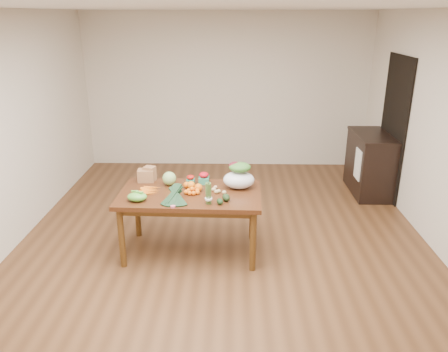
{
  "coord_description": "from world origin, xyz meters",
  "views": [
    {
      "loc": [
        0.11,
        -4.74,
        2.63
      ],
      "look_at": [
        0.01,
        0.0,
        0.87
      ],
      "focal_mm": 35.0,
      "sensor_mm": 36.0,
      "label": 1
    }
  ],
  "objects_px": {
    "cabinet": "(370,164)",
    "dining_table": "(191,223)",
    "cabbage": "(169,178)",
    "mandarin_cluster": "(192,190)",
    "kale_bunch": "(174,196)",
    "salad_bag": "(239,177)",
    "paper_bag": "(146,174)",
    "asparagus_bundle": "(208,193)"
  },
  "relations": [
    {
      "from": "cabinet",
      "to": "mandarin_cluster",
      "type": "relative_size",
      "value": 5.67
    },
    {
      "from": "dining_table",
      "to": "mandarin_cluster",
      "type": "xyz_separation_m",
      "value": [
        0.03,
        -0.02,
        0.42
      ]
    },
    {
      "from": "kale_bunch",
      "to": "salad_bag",
      "type": "height_order",
      "value": "salad_bag"
    },
    {
      "from": "mandarin_cluster",
      "to": "cabbage",
      "type": "bearing_deg",
      "value": 138.59
    },
    {
      "from": "paper_bag",
      "to": "cabbage",
      "type": "distance_m",
      "value": 0.31
    },
    {
      "from": "paper_bag",
      "to": "salad_bag",
      "type": "bearing_deg",
      "value": -9.73
    },
    {
      "from": "cabinet",
      "to": "dining_table",
      "type": "bearing_deg",
      "value": -143.84
    },
    {
      "from": "dining_table",
      "to": "cabinet",
      "type": "height_order",
      "value": "cabinet"
    },
    {
      "from": "cabinet",
      "to": "asparagus_bundle",
      "type": "relative_size",
      "value": 4.08
    },
    {
      "from": "asparagus_bundle",
      "to": "paper_bag",
      "type": "bearing_deg",
      "value": 141.7
    },
    {
      "from": "kale_bunch",
      "to": "salad_bag",
      "type": "bearing_deg",
      "value": 35.23
    },
    {
      "from": "cabbage",
      "to": "mandarin_cluster",
      "type": "relative_size",
      "value": 0.89
    },
    {
      "from": "kale_bunch",
      "to": "salad_bag",
      "type": "distance_m",
      "value": 0.82
    },
    {
      "from": "cabinet",
      "to": "paper_bag",
      "type": "relative_size",
      "value": 4.02
    },
    {
      "from": "dining_table",
      "to": "asparagus_bundle",
      "type": "xyz_separation_m",
      "value": [
        0.23,
        -0.32,
        0.5
      ]
    },
    {
      "from": "paper_bag",
      "to": "kale_bunch",
      "type": "bearing_deg",
      "value": -56.82
    },
    {
      "from": "paper_bag",
      "to": "salad_bag",
      "type": "relative_size",
      "value": 0.71
    },
    {
      "from": "dining_table",
      "to": "salad_bag",
      "type": "height_order",
      "value": "salad_bag"
    },
    {
      "from": "cabbage",
      "to": "asparagus_bundle",
      "type": "height_order",
      "value": "asparagus_bundle"
    },
    {
      "from": "dining_table",
      "to": "kale_bunch",
      "type": "height_order",
      "value": "kale_bunch"
    },
    {
      "from": "dining_table",
      "to": "cabbage",
      "type": "xyz_separation_m",
      "value": [
        -0.26,
        0.23,
        0.46
      ]
    },
    {
      "from": "asparagus_bundle",
      "to": "dining_table",
      "type": "bearing_deg",
      "value": 127.41
    },
    {
      "from": "paper_bag",
      "to": "mandarin_cluster",
      "type": "distance_m",
      "value": 0.69
    },
    {
      "from": "dining_table",
      "to": "asparagus_bundle",
      "type": "bearing_deg",
      "value": -52.59
    },
    {
      "from": "paper_bag",
      "to": "salad_bag",
      "type": "height_order",
      "value": "salad_bag"
    },
    {
      "from": "kale_bunch",
      "to": "asparagus_bundle",
      "type": "bearing_deg",
      "value": -0.67
    },
    {
      "from": "paper_bag",
      "to": "kale_bunch",
      "type": "relative_size",
      "value": 0.63
    },
    {
      "from": "cabbage",
      "to": "mandarin_cluster",
      "type": "xyz_separation_m",
      "value": [
        0.29,
        -0.25,
        -0.04
      ]
    },
    {
      "from": "paper_bag",
      "to": "asparagus_bundle",
      "type": "distance_m",
      "value": 1.02
    },
    {
      "from": "paper_bag",
      "to": "asparagus_bundle",
      "type": "height_order",
      "value": "asparagus_bundle"
    },
    {
      "from": "salad_bag",
      "to": "cabbage",
      "type": "bearing_deg",
      "value": 174.41
    },
    {
      "from": "cabinet",
      "to": "salad_bag",
      "type": "bearing_deg",
      "value": -139.52
    },
    {
      "from": "dining_table",
      "to": "cabbage",
      "type": "distance_m",
      "value": 0.57
    },
    {
      "from": "dining_table",
      "to": "cabinet",
      "type": "distance_m",
      "value": 3.21
    },
    {
      "from": "cabbage",
      "to": "cabinet",
      "type": "bearing_deg",
      "value": 30.22
    },
    {
      "from": "cabinet",
      "to": "salad_bag",
      "type": "height_order",
      "value": "salad_bag"
    },
    {
      "from": "cabbage",
      "to": "asparagus_bundle",
      "type": "bearing_deg",
      "value": -48.25
    },
    {
      "from": "cabinet",
      "to": "paper_bag",
      "type": "distance_m",
      "value": 3.53
    },
    {
      "from": "cabinet",
      "to": "mandarin_cluster",
      "type": "bearing_deg",
      "value": -143.21
    },
    {
      "from": "asparagus_bundle",
      "to": "cabinet",
      "type": "bearing_deg",
      "value": 44.83
    },
    {
      "from": "paper_bag",
      "to": "mandarin_cluster",
      "type": "relative_size",
      "value": 1.41
    },
    {
      "from": "dining_table",
      "to": "salad_bag",
      "type": "xyz_separation_m",
      "value": [
        0.55,
        0.15,
        0.51
      ]
    }
  ]
}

